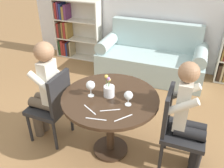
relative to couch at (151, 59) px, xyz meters
The scene contains 15 objects.
ground_plane 2.02m from the couch, 90.00° to the right, with size 16.00×16.00×0.00m, color olive.
round_table 2.02m from the couch, 90.00° to the right, with size 1.00×1.00×0.75m.
couch is the anchor object (origin of this frame).
bookshelf_left 1.74m from the couch, behind, with size 0.94×0.28×1.18m.
chair_left 2.15m from the couch, 108.89° to the right, with size 0.43×0.43×0.90m.
chair_right 2.04m from the couch, 70.04° to the right, with size 0.42×0.42×0.90m.
person_left 2.20m from the couch, 111.10° to the right, with size 0.42×0.35×1.25m.
person_right 2.09m from the couch, 67.63° to the right, with size 0.42×0.34×1.22m.
wine_glass_left 2.13m from the couch, 95.26° to the right, with size 0.09×0.09×0.17m.
wine_glass_right 2.14m from the couch, 84.15° to the right, with size 0.09×0.09×0.15m.
flower_vase 2.05m from the couch, 90.48° to the right, with size 0.11×0.11×0.24m.
knife_left_setting 2.42m from the couch, 89.67° to the right, with size 0.19×0.04×0.00m.
fork_left_setting 2.33m from the couch, 84.12° to the right, with size 0.13×0.16×0.00m.
knife_right_setting 2.26m from the couch, 87.85° to the right, with size 0.17×0.10×0.00m.
fork_right_setting 2.31m from the couch, 92.46° to the right, with size 0.17×0.11×0.00m.
Camera 1 is at (0.73, -1.86, 2.09)m, focal length 38.00 mm.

